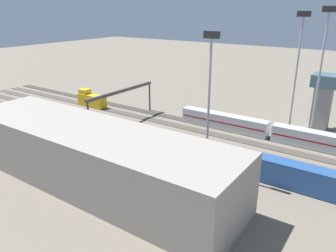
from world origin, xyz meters
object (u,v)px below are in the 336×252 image
(train_on_track_4, at_px, (179,146))
(control_tower, at_px, (323,98))
(maintenance_shed, at_px, (91,156))
(light_mast_2, at_px, (322,62))
(train_on_track_1, at_px, (91,99))
(train_on_track_0, at_px, (270,131))
(signal_gantry, at_px, (122,95))
(light_mast_0, at_px, (298,61))
(light_mast_1, at_px, (209,86))

(train_on_track_4, xyz_separation_m, control_tower, (-20.71, -34.15, 6.08))
(maintenance_shed, bearing_deg, light_mast_2, -124.36)
(train_on_track_1, bearing_deg, train_on_track_0, -174.84)
(train_on_track_0, height_order, signal_gantry, signal_gantry)
(train_on_track_4, height_order, light_mast_0, light_mast_0)
(train_on_track_4, distance_m, train_on_track_0, 23.75)
(signal_gantry, xyz_separation_m, control_tower, (-45.51, -24.15, 0.76))
(light_mast_1, bearing_deg, light_mast_0, -106.73)
(train_on_track_1, xyz_separation_m, train_on_track_0, (-55.32, -5.00, -0.13))
(train_on_track_4, xyz_separation_m, train_on_track_0, (-12.81, -20.00, -0.08))
(maintenance_shed, bearing_deg, light_mast_0, -118.32)
(train_on_track_4, distance_m, light_mast_1, 16.83)
(train_on_track_4, distance_m, light_mast_2, 34.88)
(light_mast_1, bearing_deg, train_on_track_0, -101.61)
(control_tower, bearing_deg, maintenance_shed, 62.60)
(light_mast_0, bearing_deg, light_mast_1, 73.27)
(train_on_track_0, xyz_separation_m, maintenance_shed, (19.22, 38.18, 3.08))
(light_mast_1, bearing_deg, control_tower, -108.78)
(train_on_track_0, xyz_separation_m, control_tower, (-7.90, -14.15, 6.16))
(train_on_track_4, bearing_deg, train_on_track_0, -122.64)
(light_mast_0, bearing_deg, train_on_track_4, 55.68)
(maintenance_shed, bearing_deg, control_tower, -117.40)
(light_mast_1, relative_size, light_mast_2, 0.87)
(train_on_track_4, bearing_deg, maintenance_shed, 70.57)
(light_mast_0, relative_size, maintenance_shed, 0.52)
(signal_gantry, bearing_deg, control_tower, -152.05)
(light_mast_0, distance_m, light_mast_1, 27.63)
(train_on_track_1, xyz_separation_m, light_mast_1, (-50.61, 17.92, 14.40))
(train_on_track_4, height_order, control_tower, control_tower)
(train_on_track_4, bearing_deg, control_tower, -121.23)
(train_on_track_1, distance_m, light_mast_2, 66.19)
(control_tower, bearing_deg, signal_gantry, 27.95)
(signal_gantry, distance_m, control_tower, 51.52)
(light_mast_2, bearing_deg, signal_gantry, 14.84)
(train_on_track_4, xyz_separation_m, light_mast_1, (-8.10, 2.92, 14.45))
(light_mast_1, bearing_deg, train_on_track_4, -19.81)
(maintenance_shed, bearing_deg, train_on_track_0, -116.73)
(train_on_track_1, bearing_deg, light_mast_1, 160.50)
(train_on_track_4, relative_size, maintenance_shed, 1.21)
(light_mast_1, height_order, maintenance_shed, light_mast_1)
(train_on_track_4, height_order, light_mast_1, light_mast_1)
(train_on_track_1, bearing_deg, maintenance_shed, 137.42)
(train_on_track_4, height_order, maintenance_shed, maintenance_shed)
(train_on_track_1, distance_m, light_mast_0, 61.30)
(train_on_track_0, bearing_deg, control_tower, -119.17)
(train_on_track_1, relative_size, control_tower, 0.71)
(maintenance_shed, bearing_deg, train_on_track_4, -109.43)
(light_mast_0, relative_size, signal_gantry, 1.15)
(train_on_track_0, xyz_separation_m, light_mast_1, (4.71, 22.92, 14.53))
(light_mast_0, xyz_separation_m, maintenance_shed, (22.45, 41.68, -13.07))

